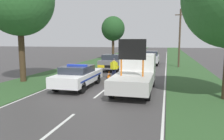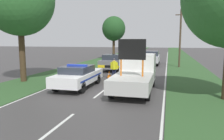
# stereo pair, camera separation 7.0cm
# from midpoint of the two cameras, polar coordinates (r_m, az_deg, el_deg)

# --- Properties ---
(ground_plane) EXTENTS (160.00, 160.00, 0.00)m
(ground_plane) POSITION_cam_midpoint_polar(r_m,az_deg,el_deg) (12.59, -3.19, -6.26)
(ground_plane) COLOR #3D3A3A
(lane_markings) EXTENTS (7.34, 63.56, 0.01)m
(lane_markings) POSITION_cam_midpoint_polar(r_m,az_deg,el_deg) (26.82, 6.39, 1.23)
(lane_markings) COLOR silver
(lane_markings) RESTS_ON ground
(grass_verge_left) EXTENTS (4.09, 120.00, 0.03)m
(grass_verge_left) POSITION_cam_midpoint_polar(r_m,az_deg,el_deg) (33.17, -2.22, 2.55)
(grass_verge_left) COLOR #2D5128
(grass_verge_left) RESTS_ON ground
(grass_verge_right) EXTENTS (4.09, 120.00, 0.03)m
(grass_verge_right) POSITION_cam_midpoint_polar(r_m,az_deg,el_deg) (31.85, 18.07, 1.95)
(grass_verge_right) COLOR #2D5128
(grass_verge_right) RESTS_ON ground
(police_car) EXTENTS (1.90, 4.76, 1.53)m
(police_car) POSITION_cam_midpoint_polar(r_m,az_deg,el_deg) (14.32, -8.68, -1.52)
(police_car) COLOR white
(police_car) RESTS_ON ground
(work_truck) EXTENTS (2.14, 5.50, 3.12)m
(work_truck) POSITION_cam_midpoint_polar(r_m,az_deg,el_deg) (13.51, 6.38, -0.77)
(work_truck) COLOR white
(work_truck) RESTS_ON ground
(road_barrier) EXTENTS (3.54, 0.08, 1.04)m
(road_barrier) POSITION_cam_midpoint_polar(r_m,az_deg,el_deg) (17.43, 1.93, 0.61)
(road_barrier) COLOR black
(road_barrier) RESTS_ON ground
(police_officer) EXTENTS (0.59, 0.37, 1.63)m
(police_officer) POSITION_cam_midpoint_polar(r_m,az_deg,el_deg) (16.96, 0.68, 0.74)
(police_officer) COLOR #191E38
(police_officer) RESTS_ON ground
(pedestrian_civilian) EXTENTS (0.62, 0.39, 1.72)m
(pedestrian_civilian) POSITION_cam_midpoint_polar(r_m,az_deg,el_deg) (16.49, 3.08, 0.66)
(pedestrian_civilian) COLOR #191E38
(pedestrian_civilian) RESTS_ON ground
(traffic_cone_near_police) EXTENTS (0.44, 0.44, 0.61)m
(traffic_cone_near_police) POSITION_cam_midpoint_polar(r_m,az_deg,el_deg) (18.18, -6.76, -0.97)
(traffic_cone_near_police) COLOR black
(traffic_cone_near_police) RESTS_ON ground
(traffic_cone_centre_front) EXTENTS (0.42, 0.42, 0.59)m
(traffic_cone_centre_front) POSITION_cam_midpoint_polar(r_m,az_deg,el_deg) (17.72, -0.61, -1.17)
(traffic_cone_centre_front) COLOR black
(traffic_cone_centre_front) RESTS_ON ground
(queued_car_suv_grey) EXTENTS (1.87, 3.92, 1.63)m
(queued_car_suv_grey) POSITION_cam_midpoint_polar(r_m,az_deg,el_deg) (22.04, 0.20, 2.04)
(queued_car_suv_grey) COLOR slate
(queued_car_suv_grey) RESTS_ON ground
(queued_car_sedan_silver) EXTENTS (1.82, 4.25, 1.71)m
(queued_car_sedan_silver) POSITION_cam_midpoint_polar(r_m,az_deg,el_deg) (27.59, 10.39, 3.17)
(queued_car_sedan_silver) COLOR #B2B2B7
(queued_car_sedan_silver) RESTS_ON ground
(queued_car_hatch_blue) EXTENTS (1.91, 4.70, 1.40)m
(queued_car_hatch_blue) POSITION_cam_midpoint_polar(r_m,az_deg,el_deg) (34.85, 5.41, 3.97)
(queued_car_hatch_blue) COLOR navy
(queued_car_hatch_blue) RESTS_ON ground
(roadside_tree_near_left) EXTENTS (3.58, 3.58, 6.69)m
(roadside_tree_near_left) POSITION_cam_midpoint_polar(r_m,az_deg,el_deg) (34.15, 0.51, 10.71)
(roadside_tree_near_left) COLOR #42301E
(roadside_tree_near_left) RESTS_ON ground
(utility_pole) EXTENTS (1.20, 0.20, 6.47)m
(utility_pole) POSITION_cam_midpoint_polar(r_m,az_deg,el_deg) (25.74, 17.46, 8.11)
(utility_pole) COLOR #473828
(utility_pole) RESTS_ON ground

